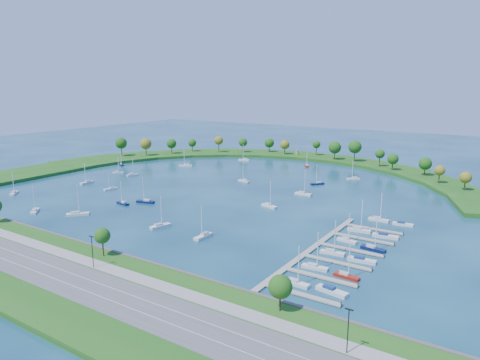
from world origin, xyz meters
The scene contains 38 objects.
ground centered at (0.00, 0.00, 0.00)m, with size 700.00×700.00×0.00m, color #072A42.
south_shoreline centered at (0.03, -122.88, 1.00)m, with size 420.00×43.10×11.60m.
breakwater centered at (-46.33, 48.72, 0.99)m, with size 286.74×247.64×2.00m.
breakwater_trees centered at (-19.79, 85.72, 10.56)m, with size 242.71×93.01×15.12m.
harbor_tower centered at (-13.92, 115.86, 3.99)m, with size 2.60×2.60×3.88m.
dock_system centered at (85.30, -61.00, 0.35)m, with size 24.28×82.00×1.60m.
moored_boat_0 centered at (-39.38, 78.60, 0.92)m, with size 8.91×4.22×12.62m.
moored_boat_1 centered at (-14.98, -48.10, 0.93)m, with size 9.15×4.97×12.96m.
moored_boat_2 centered at (51.54, 58.37, 0.90)m, with size 7.74×6.63×11.78m.
moored_boat_3 centered at (-24.72, -79.67, 0.96)m, with size 8.18×8.84×13.85m.
moored_boat_4 centered at (39.00, -22.08, 0.92)m, with size 8.92×4.49×12.62m.
moored_boat_5 centered at (-81.70, -6.15, 0.87)m, with size 6.15×6.72×10.48m.
moored_boat_6 centered at (-74.12, -35.99, 0.91)m, with size 2.42×8.23×12.05m.
moored_boat_7 centered at (-60.97, 36.50, 0.94)m, with size 8.73×6.99×13.01m.
moored_boat_8 centered at (38.85, 34.25, 0.90)m, with size 6.81×7.69×11.84m.
moored_boat_9 centered at (16.95, -71.93, 0.93)m, with size 4.70×9.06×12.82m.
moored_boat_10 centered at (-22.07, -56.08, 0.88)m, with size 7.71×2.97×11.05m.
moored_boat_11 centered at (-50.42, -39.12, 0.86)m, with size 3.83×7.28×10.31m.
moored_boat_12 centered at (-101.21, 14.36, 0.86)m, with size 7.01×5.12×10.23m.
moored_boat_13 centered at (38.92, -72.00, 0.93)m, with size 2.74×8.76×12.76m.
moored_boat_14 centered at (42.48, 7.49, 0.94)m, with size 9.03×2.64×13.23m.
moored_boat_15 centered at (-44.89, -87.03, 0.92)m, with size 7.84×7.61×12.55m.
moored_boat_16 centered at (-68.52, -6.02, 0.88)m, with size 4.49×7.68×10.90m.
moored_boat_17 centered at (-84.90, -73.45, 0.91)m, with size 7.36×7.58×12.14m.
moored_boat_18 centered at (-0.26, 17.32, 0.89)m, with size 8.06×3.66×11.45m.
moored_boat_19 centered at (9.90, 82.70, 0.90)m, with size 6.13×8.10×11.90m.
docked_boat_0 centered at (85.52, -88.91, 0.91)m, with size 8.25×2.71×11.97m.
docked_boat_1 centered at (95.97, -88.03, 0.69)m, with size 9.54×4.08×1.88m.
docked_boat_2 centered at (85.52, -75.62, 0.91)m, with size 8.42×3.18×12.08m.
docked_boat_3 centered at (96.03, -76.42, 0.89)m, with size 7.96×2.85×11.46m.
docked_boat_4 centered at (85.52, -61.15, 0.91)m, with size 8.53×3.41×12.19m.
docked_boat_5 centered at (95.97, -62.17, 0.68)m, with size 9.24×3.31×1.85m.
docked_boat_6 centered at (85.53, -46.90, 0.88)m, with size 7.77×3.09×11.10m.
docked_boat_7 centered at (96.01, -50.01, 0.92)m, with size 8.78×3.36×12.58m.
docked_boat_8 centered at (85.51, -33.37, 0.94)m, with size 9.15×3.67×13.07m.
docked_boat_9 centered at (95.96, -34.70, 0.71)m, with size 9.69×3.68×1.93m.
docked_boat_10 centered at (87.91, -15.35, 0.92)m, with size 8.49×2.47×12.43m.
docked_boat_11 centered at (97.88, -15.99, 0.61)m, with size 8.28×3.10×1.65m.
Camera 1 is at (136.24, -195.78, 56.54)m, focal length 33.03 mm.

